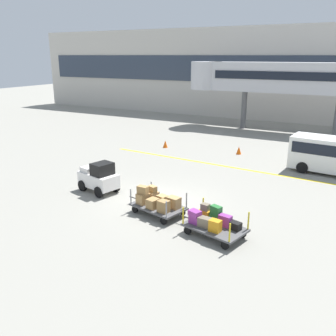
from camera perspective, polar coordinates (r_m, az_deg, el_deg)
name	(u,v)px	position (r m, az deg, el deg)	size (l,w,h in m)	color
ground_plane	(161,204)	(17.12, -1.04, -5.64)	(120.00, 120.00, 0.00)	gray
apron_lead_line	(226,166)	(23.04, 9.11, 0.25)	(17.02, 0.20, 0.01)	yellow
terminal_building	(282,74)	(40.54, 17.55, 13.90)	(62.47, 2.51, 9.60)	#BCB7AD
jet_bridge	(272,78)	(34.62, 16.03, 13.50)	(16.88, 3.00, 6.11)	#B7B7BC
baggage_tug	(99,177)	(18.70, -10.85, -1.47)	(2.30, 1.66, 1.58)	white
baggage_cart_lead	(157,202)	(15.86, -1.73, -5.39)	(3.09, 1.92, 1.22)	#4C4C4F
baggage_cart_middle	(213,222)	(14.21, 7.13, -8.49)	(3.09, 1.92, 1.10)	#4C4C4F
shuttle_van	(334,153)	(23.17, 24.73, 2.12)	(4.98, 2.40, 2.10)	white
safety_cone_near	(165,144)	(27.40, -0.43, 3.81)	(0.36, 0.36, 0.55)	#EA590F
safety_cone_far	(239,150)	(26.03, 11.10, 2.75)	(0.36, 0.36, 0.55)	#EA590F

